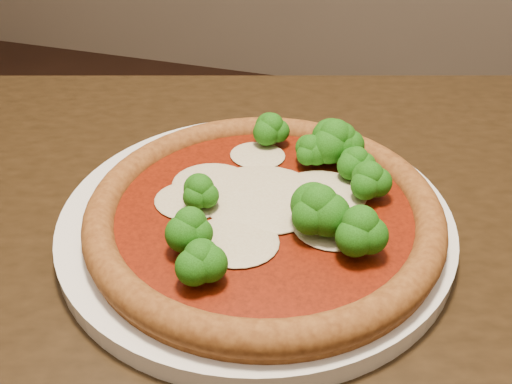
# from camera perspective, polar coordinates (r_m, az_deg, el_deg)

# --- Properties ---
(dining_table) EXTENTS (1.45, 1.06, 0.75)m
(dining_table) POSITION_cam_1_polar(r_m,az_deg,el_deg) (0.55, -0.45, -13.86)
(dining_table) COLOR black
(dining_table) RESTS_ON floor
(plate) EXTENTS (0.34, 0.34, 0.02)m
(plate) POSITION_cam_1_polar(r_m,az_deg,el_deg) (0.50, 0.00, -2.88)
(plate) COLOR silver
(plate) RESTS_ON dining_table
(pizza) EXTENTS (0.30, 0.30, 0.06)m
(pizza) POSITION_cam_1_polar(r_m,az_deg,el_deg) (0.48, 1.66, -1.24)
(pizza) COLOR brown
(pizza) RESTS_ON plate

